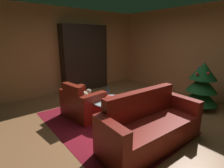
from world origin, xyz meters
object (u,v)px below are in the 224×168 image
(armchair_red, at_px, (82,104))
(coffee_table, at_px, (110,102))
(book_stack_on_table, at_px, (108,98))
(decorated_tree, at_px, (202,85))
(couch_red, at_px, (150,127))
(bookshelf_unit, at_px, (88,59))
(bottle_on_table, at_px, (107,93))

(armchair_red, bearing_deg, coffee_table, 36.25)
(book_stack_on_table, bearing_deg, decorated_tree, 65.60)
(couch_red, bearing_deg, decorated_tree, 94.46)
(bookshelf_unit, xyz_separation_m, decorated_tree, (3.34, 1.34, -0.47))
(coffee_table, bearing_deg, couch_red, -0.12)
(bookshelf_unit, relative_size, bottle_on_table, 8.67)
(couch_red, xyz_separation_m, coffee_table, (-1.14, 0.00, 0.12))
(bookshelf_unit, xyz_separation_m, couch_red, (3.52, -0.91, -0.78))
(decorated_tree, bearing_deg, coffee_table, -113.10)
(book_stack_on_table, bearing_deg, bookshelf_unit, 159.04)
(armchair_red, distance_m, coffee_table, 0.67)
(bookshelf_unit, relative_size, coffee_table, 2.82)
(couch_red, relative_size, bottle_on_table, 7.64)
(book_stack_on_table, xyz_separation_m, bottle_on_table, (-0.14, 0.08, 0.06))
(couch_red, relative_size, decorated_tree, 1.61)
(armchair_red, xyz_separation_m, decorated_tree, (1.49, 2.64, 0.32))
(couch_red, bearing_deg, coffee_table, 179.88)
(armchair_red, relative_size, bottle_on_table, 4.05)
(bottle_on_table, height_order, decorated_tree, decorated_tree)
(couch_red, xyz_separation_m, decorated_tree, (-0.18, 2.25, 0.31))
(coffee_table, bearing_deg, decorated_tree, 66.90)
(couch_red, relative_size, book_stack_on_table, 9.91)
(bookshelf_unit, xyz_separation_m, coffee_table, (2.39, -0.90, -0.66))
(couch_red, distance_m, decorated_tree, 2.28)
(book_stack_on_table, height_order, decorated_tree, decorated_tree)
(armchair_red, bearing_deg, bookshelf_unit, 145.01)
(bookshelf_unit, bearing_deg, couch_red, -14.45)
(armchair_red, xyz_separation_m, coffee_table, (0.53, 0.39, 0.12))
(couch_red, height_order, bottle_on_table, couch_red)
(book_stack_on_table, relative_size, bottle_on_table, 0.77)
(bookshelf_unit, distance_m, bottle_on_table, 2.39)
(coffee_table, height_order, book_stack_on_table, book_stack_on_table)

